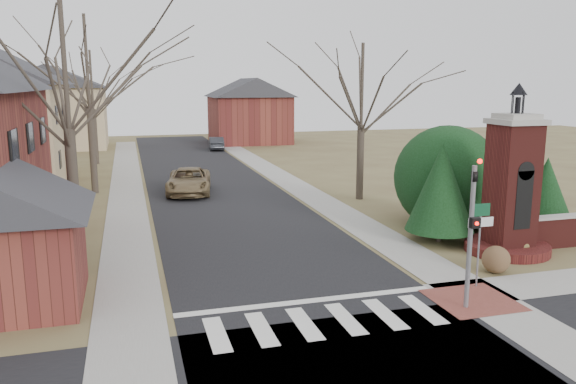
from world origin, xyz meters
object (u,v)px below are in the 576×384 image
object	(u,v)px
traffic_signal_pole	(472,222)
pickup_truck	(189,181)
brick_gate_monument	(511,197)
sign_post	(480,228)
distant_car	(216,143)

from	to	relation	value
traffic_signal_pole	pickup_truck	bearing A→B (deg)	106.62
traffic_signal_pole	brick_gate_monument	distance (m)	6.47
traffic_signal_pole	pickup_truck	world-z (taller)	traffic_signal_pole
pickup_truck	traffic_signal_pole	bearing A→B (deg)	-64.75
sign_post	pickup_truck	xyz separation A→B (m)	(-7.19, 18.35, -1.21)
traffic_signal_pole	sign_post	bearing A→B (deg)	47.57
traffic_signal_pole	sign_post	world-z (taller)	traffic_signal_pole
traffic_signal_pole	distant_car	bearing A→B (deg)	91.24
sign_post	distant_car	size ratio (longest dim) A/B	0.71
traffic_signal_pole	pickup_truck	size ratio (longest dim) A/B	0.84
sign_post	pickup_truck	bearing A→B (deg)	111.40
brick_gate_monument	pickup_truck	xyz separation A→B (m)	(-10.60, 15.34, -1.42)
sign_post	brick_gate_monument	xyz separation A→B (m)	(3.41, 3.01, 0.22)
sign_post	brick_gate_monument	size ratio (longest dim) A/B	0.42
traffic_signal_pole	brick_gate_monument	xyz separation A→B (m)	(4.70, 4.42, -0.42)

